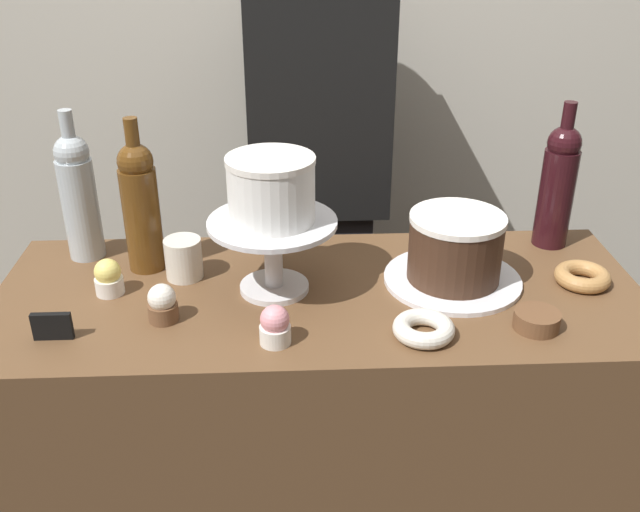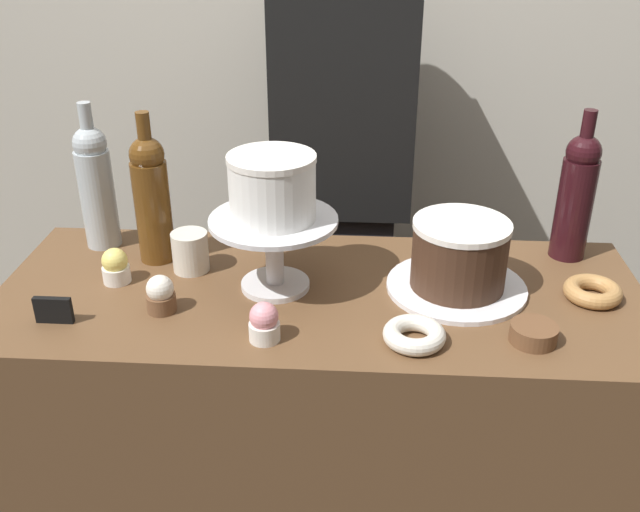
{
  "view_description": "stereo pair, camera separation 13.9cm",
  "coord_description": "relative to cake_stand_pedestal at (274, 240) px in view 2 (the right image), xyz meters",
  "views": [
    {
      "loc": [
        -0.06,
        -1.23,
        1.62
      ],
      "look_at": [
        0.0,
        0.0,
        0.98
      ],
      "focal_mm": 40.05,
      "sensor_mm": 36.0,
      "label": 1
    },
    {
      "loc": [
        0.08,
        -1.23,
        1.62
      ],
      "look_at": [
        0.0,
        0.0,
        0.98
      ],
      "focal_mm": 40.05,
      "sensor_mm": 36.0,
      "label": 2
    }
  ],
  "objects": [
    {
      "name": "wine_bottle_clear",
      "position": [
        -0.41,
        0.17,
        0.04
      ],
      "size": [
        0.08,
        0.08,
        0.33
      ],
      "color": "#B2BCC1",
      "rests_on": "display_counter"
    },
    {
      "name": "white_layer_cake",
      "position": [
        0.0,
        0.0,
        0.11
      ],
      "size": [
        0.17,
        0.17,
        0.13
      ],
      "color": "white",
      "rests_on": "cake_stand_pedestal"
    },
    {
      "name": "cake_stand_pedestal",
      "position": [
        0.0,
        0.0,
        0.0
      ],
      "size": [
        0.25,
        0.25,
        0.15
      ],
      "color": "silver",
      "rests_on": "display_counter"
    },
    {
      "name": "barista_figure",
      "position": [
        0.11,
        0.55,
        -0.17
      ],
      "size": [
        0.36,
        0.22,
        1.6
      ],
      "color": "black",
      "rests_on": "ground_plane"
    },
    {
      "name": "display_counter",
      "position": [
        0.09,
        -0.01,
        -0.56
      ],
      "size": [
        1.3,
        0.52,
        0.9
      ],
      "color": "brown",
      "rests_on": "ground_plane"
    },
    {
      "name": "price_sign_chalkboard",
      "position": [
        -0.39,
        -0.16,
        -0.08
      ],
      "size": [
        0.07,
        0.01,
        0.05
      ],
      "color": "black",
      "rests_on": "display_counter"
    },
    {
      "name": "chocolate_round_cake",
      "position": [
        0.36,
        0.01,
        -0.03
      ],
      "size": [
        0.19,
        0.19,
        0.14
      ],
      "color": "#3D2619",
      "rests_on": "silver_serving_platter"
    },
    {
      "name": "donut_maple",
      "position": [
        0.63,
        -0.01,
        -0.09
      ],
      "size": [
        0.11,
        0.11,
        0.03
      ],
      "color": "#B27F47",
      "rests_on": "display_counter"
    },
    {
      "name": "back_wall",
      "position": [
        0.09,
        0.82,
        0.29
      ],
      "size": [
        6.0,
        0.05,
        2.6
      ],
      "color": "beige",
      "rests_on": "ground_plane"
    },
    {
      "name": "silver_serving_platter",
      "position": [
        0.36,
        0.01,
        -0.1
      ],
      "size": [
        0.28,
        0.28,
        0.01
      ],
      "color": "white",
      "rests_on": "display_counter"
    },
    {
      "name": "coffee_cup_ceramic",
      "position": [
        -0.19,
        0.06,
        -0.06
      ],
      "size": [
        0.08,
        0.08,
        0.08
      ],
      "color": "silver",
      "rests_on": "display_counter"
    },
    {
      "name": "wine_bottle_amber",
      "position": [
        -0.27,
        0.11,
        0.04
      ],
      "size": [
        0.08,
        0.08,
        0.33
      ],
      "color": "#5B3814",
      "rests_on": "display_counter"
    },
    {
      "name": "cupcake_vanilla",
      "position": [
        -0.21,
        -0.1,
        -0.07
      ],
      "size": [
        0.06,
        0.06,
        0.07
      ],
      "color": "brown",
      "rests_on": "display_counter"
    },
    {
      "name": "wine_bottle_dark_red",
      "position": [
        0.62,
        0.18,
        0.04
      ],
      "size": [
        0.08,
        0.08,
        0.33
      ],
      "color": "black",
      "rests_on": "display_counter"
    },
    {
      "name": "cupcake_lemon",
      "position": [
        -0.33,
        0.0,
        -0.07
      ],
      "size": [
        0.06,
        0.06,
        0.07
      ],
      "color": "white",
      "rests_on": "display_counter"
    },
    {
      "name": "cupcake_strawberry",
      "position": [
        0.0,
        -0.19,
        -0.07
      ],
      "size": [
        0.06,
        0.06,
        0.07
      ],
      "color": "white",
      "rests_on": "display_counter"
    },
    {
      "name": "cookie_stack",
      "position": [
        0.48,
        -0.16,
        -0.09
      ],
      "size": [
        0.08,
        0.08,
        0.03
      ],
      "color": "brown",
      "rests_on": "display_counter"
    },
    {
      "name": "donut_sugar",
      "position": [
        0.27,
        -0.18,
        -0.09
      ],
      "size": [
        0.11,
        0.11,
        0.03
      ],
      "color": "silver",
      "rests_on": "display_counter"
    }
  ]
}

